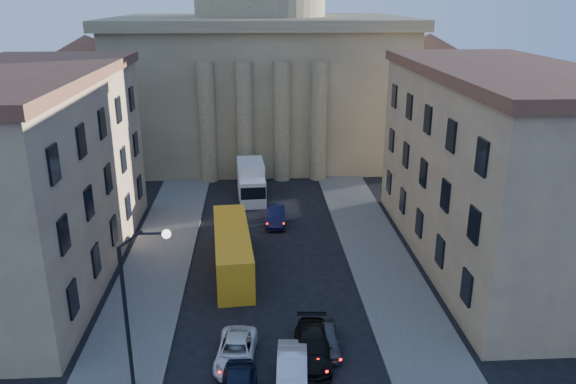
% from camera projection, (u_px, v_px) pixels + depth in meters
% --- Properties ---
extents(sidewalk_left, '(5.00, 60.00, 0.15)m').
position_uv_depth(sidewalk_left, '(148.00, 291.00, 38.67)').
color(sidewalk_left, '#55534D').
rests_on(sidewalk_left, ground).
extents(sidewalk_right, '(5.00, 60.00, 0.15)m').
position_uv_depth(sidewalk_right, '(391.00, 284.00, 39.63)').
color(sidewalk_right, '#55534D').
rests_on(sidewalk_right, ground).
extents(church, '(68.02, 28.76, 36.60)m').
position_uv_depth(church, '(261.00, 59.00, 70.59)').
color(church, '#756648').
rests_on(church, ground).
extents(building_left, '(11.60, 26.60, 14.70)m').
position_uv_depth(building_left, '(27.00, 174.00, 39.54)').
color(building_left, tan).
rests_on(building_left, ground).
extents(building_right, '(11.60, 26.60, 14.70)m').
position_uv_depth(building_right, '(498.00, 166.00, 41.46)').
color(building_right, tan).
rests_on(building_right, ground).
extents(street_lamp, '(2.62, 0.44, 8.83)m').
position_uv_depth(street_lamp, '(135.00, 297.00, 27.61)').
color(street_lamp, black).
rests_on(street_lamp, ground).
extents(car_right_near, '(1.91, 4.65, 1.50)m').
position_uv_depth(car_right_near, '(292.00, 369.00, 29.50)').
color(car_right_near, '#B8BBC0').
rests_on(car_right_near, ground).
extents(car_left_mid, '(2.52, 4.76, 1.27)m').
position_uv_depth(car_left_mid, '(236.00, 351.00, 31.16)').
color(car_left_mid, silver).
rests_on(car_left_mid, ground).
extents(car_right_mid, '(2.49, 5.30, 1.49)m').
position_uv_depth(car_right_mid, '(312.00, 347.00, 31.37)').
color(car_right_mid, black).
rests_on(car_right_mid, ground).
extents(car_right_far, '(1.76, 3.93, 1.31)m').
position_uv_depth(car_right_far, '(326.00, 339.00, 32.21)').
color(car_right_far, '#444448').
rests_on(car_right_far, ground).
extents(car_right_distant, '(1.84, 4.75, 1.54)m').
position_uv_depth(car_right_distant, '(276.00, 215.00, 50.17)').
color(car_right_distant, black).
rests_on(car_right_distant, ground).
extents(city_bus, '(3.38, 11.14, 3.09)m').
position_uv_depth(city_bus, '(232.00, 249.00, 41.42)').
color(city_bus, orange).
rests_on(city_bus, ground).
extents(box_truck, '(2.94, 6.67, 3.58)m').
position_uv_depth(box_truck, '(251.00, 182.00, 56.25)').
color(box_truck, silver).
rests_on(box_truck, ground).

